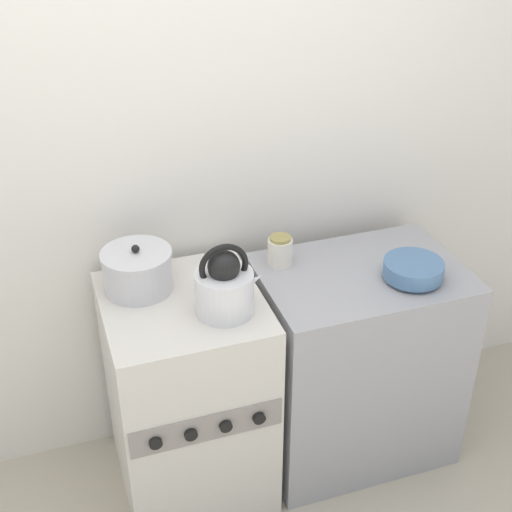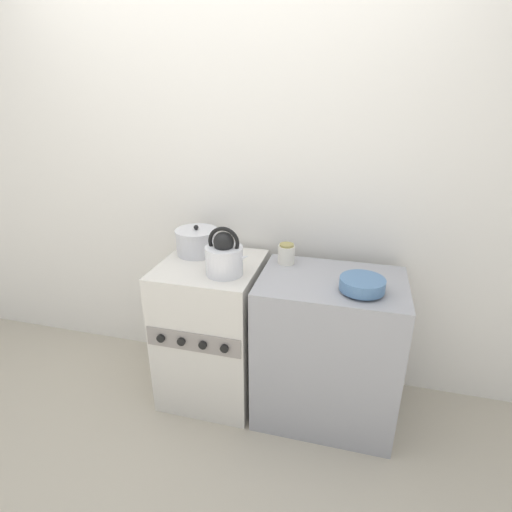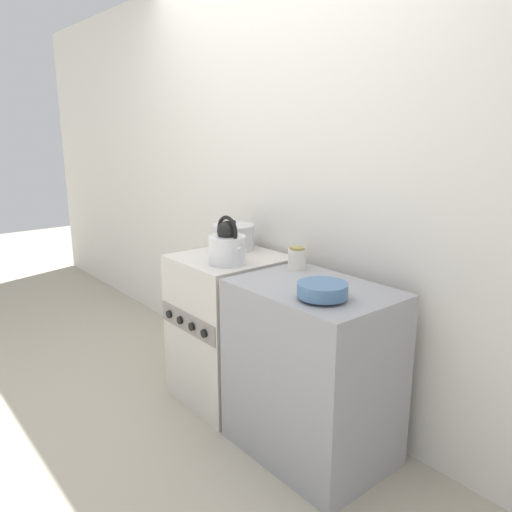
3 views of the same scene
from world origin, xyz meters
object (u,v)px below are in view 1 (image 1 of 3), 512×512
Objects in this scene: cooking_pot at (138,270)px; storage_jar at (280,251)px; enamel_bowl at (413,269)px; stove at (188,396)px; kettle at (225,286)px.

storage_jar is (0.52, 0.01, -0.03)m from cooking_pot.
cooking_pot is 2.15× the size of storage_jar.
storage_jar reaches higher than enamel_bowl.
storage_jar is at bearing 148.79° from enamel_bowl.
stove is 0.53m from cooking_pot.
kettle is 0.69m from enamel_bowl.
kettle reaches higher than storage_jar.
storage_jar reaches higher than stove.
cooking_pot is (-0.12, 0.13, 0.50)m from stove.
enamel_bowl is at bearing -14.52° from cooking_pot.
kettle is 1.05× the size of cooking_pot.
cooking_pot reaches higher than storage_jar.
storage_jar is (0.40, 0.13, 0.47)m from stove.
kettle reaches higher than enamel_bowl.
enamel_bowl is (0.69, -0.02, -0.06)m from kettle.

